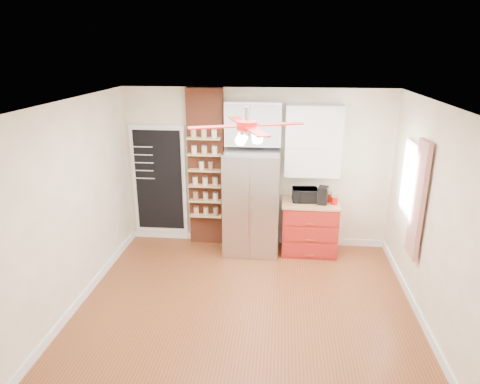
# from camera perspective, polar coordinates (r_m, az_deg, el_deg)

# --- Properties ---
(floor) EXTENTS (4.50, 4.50, 0.00)m
(floor) POSITION_cam_1_polar(r_m,az_deg,el_deg) (6.01, 0.80, -14.63)
(floor) COLOR brown
(floor) RESTS_ON ground
(ceiling) EXTENTS (4.50, 4.50, 0.00)m
(ceiling) POSITION_cam_1_polar(r_m,az_deg,el_deg) (5.06, 0.93, 11.87)
(ceiling) COLOR white
(ceiling) RESTS_ON wall_back
(wall_back) EXTENTS (4.50, 0.02, 2.70)m
(wall_back) POSITION_cam_1_polar(r_m,az_deg,el_deg) (7.28, 2.21, 3.13)
(wall_back) COLOR #FBECCA
(wall_back) RESTS_ON floor
(wall_front) EXTENTS (4.50, 0.02, 2.70)m
(wall_front) POSITION_cam_1_polar(r_m,az_deg,el_deg) (3.61, -1.94, -14.06)
(wall_front) COLOR #FBECCA
(wall_front) RESTS_ON floor
(wall_left) EXTENTS (0.02, 4.00, 2.70)m
(wall_left) POSITION_cam_1_polar(r_m,az_deg,el_deg) (6.00, -21.10, -1.60)
(wall_left) COLOR #FBECCA
(wall_left) RESTS_ON floor
(wall_right) EXTENTS (0.02, 4.00, 2.70)m
(wall_right) POSITION_cam_1_polar(r_m,az_deg,el_deg) (5.67, 24.17, -3.14)
(wall_right) COLOR #FBECCA
(wall_right) RESTS_ON floor
(chalkboard) EXTENTS (0.95, 0.05, 1.95)m
(chalkboard) POSITION_cam_1_polar(r_m,az_deg,el_deg) (7.61, -10.73, 1.53)
(chalkboard) COLOR white
(chalkboard) RESTS_ON wall_back
(brick_pillar) EXTENTS (0.60, 0.16, 2.70)m
(brick_pillar) POSITION_cam_1_polar(r_m,az_deg,el_deg) (7.30, -4.51, 3.14)
(brick_pillar) COLOR brown
(brick_pillar) RESTS_ON floor
(fridge) EXTENTS (0.90, 0.70, 1.75)m
(fridge) POSITION_cam_1_polar(r_m,az_deg,el_deg) (7.08, 1.56, -1.36)
(fridge) COLOR #B6B7BB
(fridge) RESTS_ON floor
(upper_glass_cabinet) EXTENTS (0.90, 0.35, 0.70)m
(upper_glass_cabinet) POSITION_cam_1_polar(r_m,az_deg,el_deg) (6.94, 1.78, 9.13)
(upper_glass_cabinet) COLOR white
(upper_glass_cabinet) RESTS_ON wall_back
(red_cabinet) EXTENTS (0.94, 0.64, 0.90)m
(red_cabinet) POSITION_cam_1_polar(r_m,az_deg,el_deg) (7.28, 9.22, -4.60)
(red_cabinet) COLOR maroon
(red_cabinet) RESTS_ON floor
(upper_shelf_unit) EXTENTS (0.90, 0.30, 1.15)m
(upper_shelf_unit) POSITION_cam_1_polar(r_m,az_deg,el_deg) (7.02, 9.75, 6.69)
(upper_shelf_unit) COLOR white
(upper_shelf_unit) RESTS_ON wall_back
(window) EXTENTS (0.04, 0.75, 1.05)m
(window) POSITION_cam_1_polar(r_m,az_deg,el_deg) (6.42, 21.86, 1.48)
(window) COLOR white
(window) RESTS_ON wall_right
(curtain) EXTENTS (0.06, 0.40, 1.55)m
(curtain) POSITION_cam_1_polar(r_m,az_deg,el_deg) (5.93, 22.66, -0.99)
(curtain) COLOR #A92316
(curtain) RESTS_ON wall_right
(ceiling_fan) EXTENTS (1.40, 1.40, 0.44)m
(ceiling_fan) POSITION_cam_1_polar(r_m,az_deg,el_deg) (5.10, 0.92, 8.78)
(ceiling_fan) COLOR silver
(ceiling_fan) RESTS_ON ceiling
(toaster_oven) EXTENTS (0.42, 0.30, 0.22)m
(toaster_oven) POSITION_cam_1_polar(r_m,az_deg,el_deg) (7.08, 8.63, -0.39)
(toaster_oven) COLOR black
(toaster_oven) RESTS_ON red_cabinet
(coffee_maker) EXTENTS (0.19, 0.24, 0.28)m
(coffee_maker) POSITION_cam_1_polar(r_m,az_deg,el_deg) (7.03, 10.99, -0.43)
(coffee_maker) COLOR black
(coffee_maker) RESTS_ON red_cabinet
(canister_left) EXTENTS (0.12, 0.12, 0.12)m
(canister_left) POSITION_cam_1_polar(r_m,az_deg,el_deg) (7.06, 12.46, -1.12)
(canister_left) COLOR #B40D0A
(canister_left) RESTS_ON red_cabinet
(canister_right) EXTENTS (0.12, 0.12, 0.14)m
(canister_right) POSITION_cam_1_polar(r_m,az_deg,el_deg) (7.16, 11.79, -0.70)
(canister_right) COLOR #B11509
(canister_right) RESTS_ON red_cabinet
(pantry_jar_oats) EXTENTS (0.10, 0.10, 0.14)m
(pantry_jar_oats) POSITION_cam_1_polar(r_m,az_deg,el_deg) (7.15, -5.14, 3.53)
(pantry_jar_oats) COLOR beige
(pantry_jar_oats) RESTS_ON brick_pillar
(pantry_jar_beans) EXTENTS (0.10, 0.10, 0.12)m
(pantry_jar_beans) POSITION_cam_1_polar(r_m,az_deg,el_deg) (7.11, -3.96, 3.42)
(pantry_jar_beans) COLOR brown
(pantry_jar_beans) RESTS_ON brick_pillar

